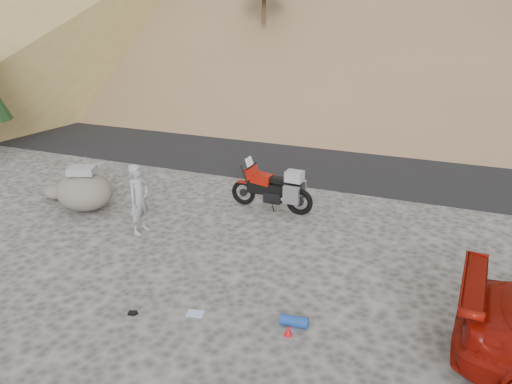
% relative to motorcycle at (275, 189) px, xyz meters
% --- Properties ---
extents(ground, '(140.00, 140.00, 0.00)m').
position_rel_motorcycle_xyz_m(ground, '(-0.37, -3.57, -0.58)').
color(ground, '#3D3B38').
rests_on(ground, ground).
extents(road, '(120.00, 7.00, 0.05)m').
position_rel_motorcycle_xyz_m(road, '(-0.37, 5.43, -0.58)').
color(road, black).
rests_on(road, ground).
extents(motorcycle, '(2.29, 0.71, 1.36)m').
position_rel_motorcycle_xyz_m(motorcycle, '(0.00, 0.00, 0.00)').
color(motorcycle, black).
rests_on(motorcycle, ground).
extents(man, '(0.46, 0.65, 1.68)m').
position_rel_motorcycle_xyz_m(man, '(-2.48, -2.44, -0.58)').
color(man, gray).
rests_on(man, ground).
extents(boulder, '(1.71, 1.52, 1.16)m').
position_rel_motorcycle_xyz_m(boulder, '(-4.62, -1.81, -0.07)').
color(boulder, '#514D46').
rests_on(boulder, ground).
extents(small_rock, '(0.71, 0.65, 0.38)m').
position_rel_motorcycle_xyz_m(small_rock, '(-5.89, -1.53, -0.39)').
color(small_rock, '#514D46').
rests_on(small_rock, ground).
extents(gear_blue_mat, '(0.50, 0.24, 0.19)m').
position_rel_motorcycle_xyz_m(gear_blue_mat, '(2.02, -4.60, -0.49)').
color(gear_blue_mat, navy).
rests_on(gear_blue_mat, ground).
extents(gear_funnel, '(0.18, 0.18, 0.18)m').
position_rel_motorcycle_xyz_m(gear_funnel, '(2.01, -4.88, -0.49)').
color(gear_funnel, red).
rests_on(gear_funnel, ground).
extents(gear_glove_a, '(0.17, 0.14, 0.04)m').
position_rel_motorcycle_xyz_m(gear_glove_a, '(-0.72, -5.34, -0.56)').
color(gear_glove_a, black).
rests_on(gear_glove_a, ground).
extents(gear_glove_b, '(0.15, 0.15, 0.04)m').
position_rel_motorcycle_xyz_m(gear_glove_b, '(-0.69, -5.33, -0.56)').
color(gear_glove_b, black).
rests_on(gear_glove_b, ground).
extents(gear_blue_cloth, '(0.33, 0.27, 0.01)m').
position_rel_motorcycle_xyz_m(gear_blue_cloth, '(0.30, -4.92, -0.58)').
color(gear_blue_cloth, '#8EB1DB').
rests_on(gear_blue_cloth, ground).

